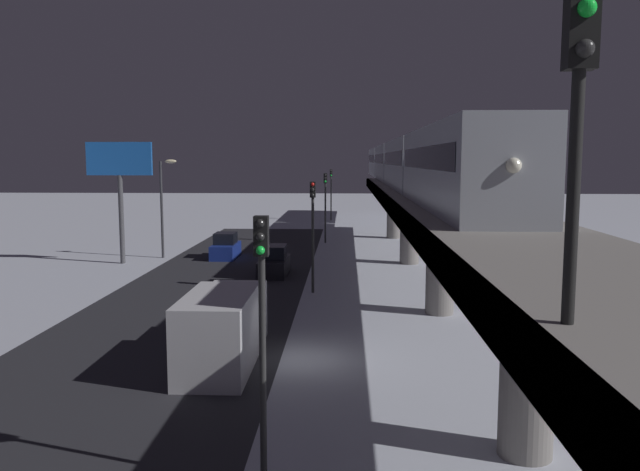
{
  "coord_description": "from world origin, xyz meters",
  "views": [
    {
      "loc": [
        -1.58,
        23.65,
        7.65
      ],
      "look_at": [
        0.28,
        -21.68,
        2.21
      ],
      "focal_mm": 35.74,
      "sensor_mm": 36.0,
      "label": 1
    }
  ],
  "objects_px": {
    "subway_train": "(401,162)",
    "rail_signal": "(578,102)",
    "sedan_blue": "(226,248)",
    "commercial_billboard": "(120,171)",
    "traffic_light_near": "(262,313)",
    "sedan_black_2": "(274,263)",
    "traffic_light_distant": "(331,187)",
    "traffic_light_mid": "(313,220)",
    "traffic_light_far": "(325,197)",
    "box_truck": "(224,327)"
  },
  "relations": [
    {
      "from": "traffic_light_far",
      "to": "traffic_light_near",
      "type": "bearing_deg",
      "value": 90.0
    },
    {
      "from": "traffic_light_mid",
      "to": "traffic_light_far",
      "type": "xyz_separation_m",
      "value": [
        0.0,
        -22.0,
        0.0
      ]
    },
    {
      "from": "subway_train",
      "to": "rail_signal",
      "type": "distance_m",
      "value": 47.2
    },
    {
      "from": "sedan_blue",
      "to": "commercial_billboard",
      "type": "height_order",
      "value": "commercial_billboard"
    },
    {
      "from": "traffic_light_mid",
      "to": "box_truck",
      "type": "bearing_deg",
      "value": 78.01
    },
    {
      "from": "sedan_blue",
      "to": "traffic_light_far",
      "type": "relative_size",
      "value": 0.63
    },
    {
      "from": "traffic_light_far",
      "to": "commercial_billboard",
      "type": "height_order",
      "value": "commercial_billboard"
    },
    {
      "from": "sedan_blue",
      "to": "traffic_light_distant",
      "type": "bearing_deg",
      "value": -103.52
    },
    {
      "from": "sedan_blue",
      "to": "traffic_light_near",
      "type": "distance_m",
      "value": 35.77
    },
    {
      "from": "traffic_light_near",
      "to": "traffic_light_far",
      "type": "xyz_separation_m",
      "value": [
        0.0,
        -44.0,
        0.0
      ]
    },
    {
      "from": "traffic_light_near",
      "to": "commercial_billboard",
      "type": "bearing_deg",
      "value": -65.37
    },
    {
      "from": "traffic_light_mid",
      "to": "sedan_blue",
      "type": "bearing_deg",
      "value": -59.65
    },
    {
      "from": "rail_signal",
      "to": "traffic_light_mid",
      "type": "height_order",
      "value": "rail_signal"
    },
    {
      "from": "sedan_blue",
      "to": "commercial_billboard",
      "type": "distance_m",
      "value": 9.78
    },
    {
      "from": "rail_signal",
      "to": "traffic_light_mid",
      "type": "xyz_separation_m",
      "value": [
        4.66,
        -28.18,
        -4.14
      ]
    },
    {
      "from": "box_truck",
      "to": "traffic_light_near",
      "type": "height_order",
      "value": "traffic_light_near"
    },
    {
      "from": "traffic_light_near",
      "to": "traffic_light_mid",
      "type": "distance_m",
      "value": 22.0
    },
    {
      "from": "subway_train",
      "to": "traffic_light_mid",
      "type": "xyz_separation_m",
      "value": [
        6.57,
        18.98,
        -3.2
      ]
    },
    {
      "from": "traffic_light_mid",
      "to": "traffic_light_distant",
      "type": "xyz_separation_m",
      "value": [
        0.0,
        -44.0,
        0.0
      ]
    },
    {
      "from": "box_truck",
      "to": "traffic_light_distant",
      "type": "relative_size",
      "value": 1.16
    },
    {
      "from": "traffic_light_mid",
      "to": "traffic_light_far",
      "type": "relative_size",
      "value": 1.0
    },
    {
      "from": "traffic_light_far",
      "to": "sedan_black_2",
      "type": "bearing_deg",
      "value": 79.93
    },
    {
      "from": "sedan_blue",
      "to": "sedan_black_2",
      "type": "relative_size",
      "value": 0.89
    },
    {
      "from": "box_truck",
      "to": "commercial_billboard",
      "type": "relative_size",
      "value": 0.83
    },
    {
      "from": "sedan_blue",
      "to": "sedan_black_2",
      "type": "height_order",
      "value": "same"
    },
    {
      "from": "rail_signal",
      "to": "commercial_billboard",
      "type": "distance_m",
      "value": 42.66
    },
    {
      "from": "traffic_light_far",
      "to": "traffic_light_distant",
      "type": "distance_m",
      "value": 22.0
    },
    {
      "from": "sedan_blue",
      "to": "traffic_light_far",
      "type": "height_order",
      "value": "traffic_light_far"
    },
    {
      "from": "traffic_light_far",
      "to": "traffic_light_distant",
      "type": "relative_size",
      "value": 1.0
    },
    {
      "from": "sedan_blue",
      "to": "traffic_light_far",
      "type": "distance_m",
      "value": 12.34
    },
    {
      "from": "box_truck",
      "to": "traffic_light_mid",
      "type": "xyz_separation_m",
      "value": [
        -2.7,
        -12.71,
        2.85
      ]
    },
    {
      "from": "sedan_black_2",
      "to": "traffic_light_mid",
      "type": "bearing_deg",
      "value": -62.89
    },
    {
      "from": "subway_train",
      "to": "traffic_light_distant",
      "type": "bearing_deg",
      "value": -75.29
    },
    {
      "from": "subway_train",
      "to": "traffic_light_mid",
      "type": "height_order",
      "value": "subway_train"
    },
    {
      "from": "traffic_light_distant",
      "to": "commercial_billboard",
      "type": "bearing_deg",
      "value": 66.84
    },
    {
      "from": "traffic_light_mid",
      "to": "commercial_billboard",
      "type": "distance_m",
      "value": 17.81
    },
    {
      "from": "sedan_black_2",
      "to": "traffic_light_distant",
      "type": "bearing_deg",
      "value": 85.67
    },
    {
      "from": "traffic_light_distant",
      "to": "commercial_billboard",
      "type": "relative_size",
      "value": 0.72
    },
    {
      "from": "sedan_black_2",
      "to": "traffic_light_near",
      "type": "relative_size",
      "value": 0.72
    },
    {
      "from": "traffic_light_near",
      "to": "commercial_billboard",
      "type": "relative_size",
      "value": 0.72
    },
    {
      "from": "subway_train",
      "to": "sedan_black_2",
      "type": "distance_m",
      "value": 17.62
    },
    {
      "from": "traffic_light_mid",
      "to": "traffic_light_distant",
      "type": "relative_size",
      "value": 1.0
    },
    {
      "from": "sedan_black_2",
      "to": "commercial_billboard",
      "type": "xyz_separation_m",
      "value": [
        11.71,
        -4.19,
        6.03
      ]
    },
    {
      "from": "sedan_black_2",
      "to": "traffic_light_mid",
      "type": "height_order",
      "value": "traffic_light_mid"
    },
    {
      "from": "subway_train",
      "to": "rail_signal",
      "type": "height_order",
      "value": "rail_signal"
    },
    {
      "from": "traffic_light_mid",
      "to": "traffic_light_distant",
      "type": "bearing_deg",
      "value": -90.0
    },
    {
      "from": "sedan_blue",
      "to": "commercial_billboard",
      "type": "bearing_deg",
      "value": 22.59
    },
    {
      "from": "subway_train",
      "to": "box_truck",
      "type": "bearing_deg",
      "value": 73.7
    },
    {
      "from": "subway_train",
      "to": "commercial_billboard",
      "type": "height_order",
      "value": "subway_train"
    },
    {
      "from": "traffic_light_near",
      "to": "subway_train",
      "type": "bearing_deg",
      "value": -99.11
    }
  ]
}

